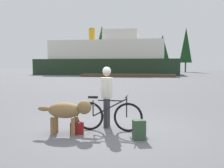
{
  "coord_description": "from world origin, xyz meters",
  "views": [
    {
      "loc": [
        1.22,
        -6.66,
        1.71
      ],
      "look_at": [
        -0.03,
        0.34,
        1.18
      ],
      "focal_mm": 41.49,
      "sensor_mm": 36.0,
      "label": 1
    }
  ],
  "objects_px": {
    "bicycle": "(108,116)",
    "person_cyclist": "(107,91)",
    "backpack": "(139,130)",
    "ferry_boat": "(109,58)",
    "handbag_pannier": "(77,128)",
    "dog": "(68,111)"
  },
  "relations": [
    {
      "from": "person_cyclist",
      "to": "backpack",
      "type": "distance_m",
      "value": 1.63
    },
    {
      "from": "dog",
      "to": "backpack",
      "type": "bearing_deg",
      "value": -6.01
    },
    {
      "from": "backpack",
      "to": "ferry_boat",
      "type": "distance_m",
      "value": 40.8
    },
    {
      "from": "person_cyclist",
      "to": "bicycle",
      "type": "bearing_deg",
      "value": -74.49
    },
    {
      "from": "bicycle",
      "to": "ferry_boat",
      "type": "relative_size",
      "value": 0.07
    },
    {
      "from": "bicycle",
      "to": "backpack",
      "type": "xyz_separation_m",
      "value": [
        0.85,
        -0.65,
        -0.17
      ]
    },
    {
      "from": "bicycle",
      "to": "backpack",
      "type": "bearing_deg",
      "value": -37.38
    },
    {
      "from": "dog",
      "to": "ferry_boat",
      "type": "relative_size",
      "value": 0.06
    },
    {
      "from": "handbag_pannier",
      "to": "ferry_boat",
      "type": "distance_m",
      "value": 40.29
    },
    {
      "from": "backpack",
      "to": "handbag_pannier",
      "type": "height_order",
      "value": "backpack"
    },
    {
      "from": "bicycle",
      "to": "dog",
      "type": "bearing_deg",
      "value": -153.57
    },
    {
      "from": "bicycle",
      "to": "ferry_boat",
      "type": "xyz_separation_m",
      "value": [
        -7.5,
        39.2,
        2.48
      ]
    },
    {
      "from": "bicycle",
      "to": "handbag_pannier",
      "type": "distance_m",
      "value": 0.86
    },
    {
      "from": "bicycle",
      "to": "dog",
      "type": "distance_m",
      "value": 1.05
    },
    {
      "from": "ferry_boat",
      "to": "backpack",
      "type": "bearing_deg",
      "value": -78.17
    },
    {
      "from": "bicycle",
      "to": "person_cyclist",
      "type": "xyz_separation_m",
      "value": [
        -0.12,
        0.42,
        0.59
      ]
    },
    {
      "from": "dog",
      "to": "person_cyclist",
      "type": "bearing_deg",
      "value": 47.37
    },
    {
      "from": "bicycle",
      "to": "dog",
      "type": "relative_size",
      "value": 1.28
    },
    {
      "from": "dog",
      "to": "backpack",
      "type": "xyz_separation_m",
      "value": [
        1.77,
        -0.19,
        -0.35
      ]
    },
    {
      "from": "handbag_pannier",
      "to": "ferry_boat",
      "type": "bearing_deg",
      "value": 99.73
    },
    {
      "from": "backpack",
      "to": "handbag_pannier",
      "type": "bearing_deg",
      "value": 171.66
    },
    {
      "from": "bicycle",
      "to": "person_cyclist",
      "type": "relative_size",
      "value": 1.07
    }
  ]
}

